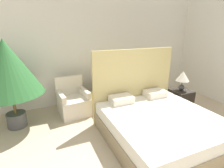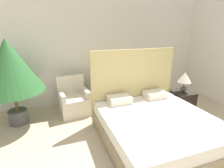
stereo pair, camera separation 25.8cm
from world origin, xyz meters
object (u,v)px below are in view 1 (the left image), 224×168
side_table (93,102)px  armchair_near_window_right (110,97)px  potted_palm (7,69)px  nightstand (180,101)px  table_lamp (183,77)px  armchair_near_window_left (74,103)px  bed (157,123)px

side_table → armchair_near_window_right: bearing=1.6°
potted_palm → nightstand: (3.68, -0.85, -0.97)m
armchair_near_window_right → table_lamp: size_ratio=1.88×
armchair_near_window_right → side_table: (-0.49, -0.01, -0.04)m
armchair_near_window_right → side_table: armchair_near_window_right is taller
armchair_near_window_left → table_lamp: size_ratio=1.88×
bed → armchair_near_window_right: bed is taller
bed → armchair_near_window_left: bearing=127.1°
bed → table_lamp: size_ratio=4.33×
armchair_near_window_left → side_table: bearing=-7.2°
table_lamp → nightstand: bearing=-80.4°
nightstand → table_lamp: (-0.00, 0.02, 0.61)m
side_table → armchair_near_window_left: bearing=178.4°
nightstand → table_lamp: size_ratio=1.23×
armchair_near_window_right → nightstand: bearing=-34.4°
armchair_near_window_right → nightstand: (1.47, -0.97, 0.02)m
table_lamp → side_table: (-1.95, 0.94, -0.67)m
bed → table_lamp: bed is taller
table_lamp → side_table: 2.26m
armchair_near_window_left → armchair_near_window_right: bearing=-5.6°
armchair_near_window_left → side_table: (0.49, -0.01, -0.04)m
nightstand → table_lamp: table_lamp is taller
armchair_near_window_right → table_lamp: (1.46, -0.95, 0.63)m
armchair_near_window_left → table_lamp: table_lamp is taller
potted_palm → side_table: size_ratio=3.94×
armchair_near_window_left → armchair_near_window_right: (0.97, 0.00, 0.00)m
potted_palm → nightstand: size_ratio=3.18×
nightstand → table_lamp: 0.61m
side_table → table_lamp: bearing=-25.7°
bed → armchair_near_window_left: bed is taller
armchair_near_window_left → armchair_near_window_right: 0.97m
armchair_near_window_left → side_table: 0.49m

